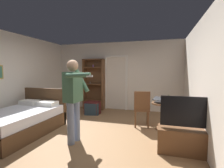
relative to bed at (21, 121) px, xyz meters
The scene contains 15 objects.
ground_plane 1.64m from the bed, ahead, with size 6.27×6.27×0.00m, color olive.
wall_back 3.70m from the bed, 63.38° to the left, with size 5.19×0.12×2.64m, color silver.
wall_left 1.41m from the bed, 164.22° to the left, with size 0.15×5.94×2.64m.
wall_right 4.26m from the bed, ahead, with size 0.12×5.94×2.64m, color silver.
doorway_frame 3.60m from the bed, 62.92° to the left, with size 0.93×0.08×2.13m.
bed is the anchor object (origin of this frame).
bookshelf 3.13m from the bed, 76.50° to the left, with size 0.86×0.32×1.99m.
tv_flatscreen 3.77m from the bed, ahead, with size 1.04×0.40×1.07m.
side_table 3.57m from the bed, 20.57° to the left, with size 0.56×0.56×0.70m.
laptop 3.53m from the bed, 20.22° to the left, with size 0.42×0.42×0.16m.
bottle_on_table 3.70m from the bed, 18.63° to the left, with size 0.06×0.06×0.22m.
wooden_chair 3.09m from the bed, 24.68° to the left, with size 0.48×0.48×0.99m.
person_blue_shirt 1.69m from the bed, ahead, with size 0.71×0.57×1.76m.
suitcase_dark 2.32m from the bed, 64.66° to the left, with size 0.48×0.34×0.40m, color #1E2D38.
suitcase_small 2.37m from the bed, 65.72° to the left, with size 0.51×0.35×0.44m, color #4C1919.
Camera 1 is at (1.69, -3.42, 1.54)m, focal length 26.39 mm.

